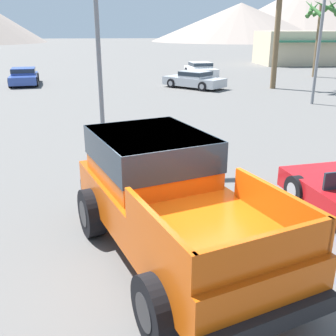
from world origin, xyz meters
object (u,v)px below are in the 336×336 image
Objects in this scene: orange_pickup_truck at (165,192)px; parked_car_white at (201,69)px; street_lamp_post at (96,6)px; palm_tree_short at (320,18)px; parked_car_silver at (194,79)px; parked_car_blue at (24,76)px.

orange_pickup_truck is 27.39m from parked_car_white.
street_lamp_post is (-1.39, 6.14, 3.26)m from orange_pickup_truck.
palm_tree_short is (14.98, 25.77, 3.43)m from orange_pickup_truck.
street_lamp_post reaches higher than parked_car_white.
parked_car_silver is at bearing 70.13° from parked_car_white.
parked_car_white is 0.98× the size of parked_car_blue.
street_lamp_post is (-5.39, -14.21, 3.85)m from parked_car_silver.
orange_pickup_truck is at bearing -146.29° from parked_car_silver.
parked_car_blue reaches higher than parked_car_silver.
parked_car_white reaches higher than parked_car_blue.
parked_car_silver is 15.68m from street_lamp_post.
parked_car_white is at bearing 71.28° from street_lamp_post.
parked_car_silver is at bearing -153.74° from palm_tree_short.
orange_pickup_truck is 24.70m from parked_car_blue.
palm_tree_short reaches higher than parked_car_white.
parked_car_white is at bearing 173.70° from palm_tree_short.
street_lamp_post is 1.21× the size of palm_tree_short.
street_lamp_post is at bearing 100.82° from parked_car_blue.
parked_car_silver is (3.99, 20.35, -0.58)m from orange_pickup_truck.
parked_car_blue is 1.09× the size of parked_car_silver.
parked_car_silver is 12.89m from palm_tree_short.
parked_car_white is 1.06× the size of parked_car_silver.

